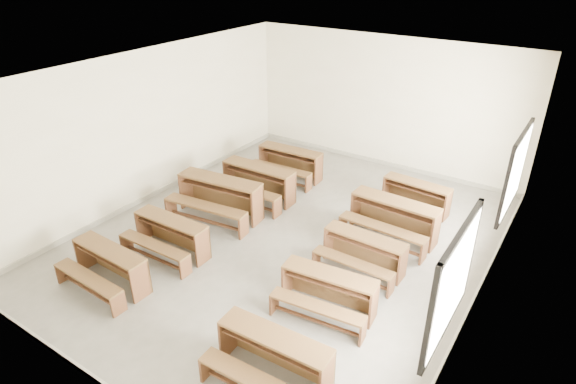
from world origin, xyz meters
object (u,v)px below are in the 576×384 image
Objects in this scene: desk_set_1 at (170,233)px; desk_set_7 at (363,250)px; desk_set_9 at (415,195)px; desk_set_3 at (257,180)px; desk_set_8 at (393,216)px; desk_set_0 at (109,264)px; desk_set_6 at (328,290)px; desk_set_2 at (219,195)px; desk_set_5 at (273,355)px; desk_set_4 at (289,161)px.

desk_set_1 reaches higher than desk_set_7.
desk_set_7 is at bearing -86.25° from desk_set_9.
desk_set_9 is at bearing 22.76° from desk_set_3.
desk_set_7 is at bearing -20.88° from desk_set_3.
desk_set_3 is 3.10m from desk_set_8.
desk_set_0 is 3.60m from desk_set_6.
desk_set_7 is 2.48m from desk_set_9.
desk_set_1 reaches higher than desk_set_6.
desk_set_2 is at bearing 91.42° from desk_set_0.
desk_set_7 is 1.26m from desk_set_8.
desk_set_5 is 4.07m from desk_set_8.
desk_set_6 is 3.74m from desk_set_9.
desk_set_5 is at bearing -0.52° from desk_set_0.
desk_set_0 is at bearing -98.52° from desk_set_1.
desk_set_6 is 0.90× the size of desk_set_8.
desk_set_7 is at bearing 89.05° from desk_set_5.
desk_set_1 is 4.17m from desk_set_8.
desk_set_6 is (3.31, 1.41, -0.00)m from desk_set_0.
desk_set_5 is 1.54m from desk_set_6.
desk_set_3 is at bearing 136.29° from desk_set_6.
desk_set_2 reaches higher than desk_set_8.
desk_set_8 is at bearing -85.94° from desk_set_9.
desk_set_4 reaches higher than desk_set_5.
desk_set_6 is 2.53m from desk_set_8.
desk_set_9 is (3.16, 3.94, -0.02)m from desk_set_1.
desk_set_2 is 1.05m from desk_set_3.
desk_set_2 is at bearing -139.79° from desk_set_9.
desk_set_8 is (0.01, 2.53, 0.06)m from desk_set_6.
desk_set_3 is 1.06× the size of desk_set_4.
desk_set_0 is at bearing -127.98° from desk_set_8.
desk_set_4 is at bearing 89.35° from desk_set_3.
desk_set_3 is at bearing -151.81° from desk_set_9.
desk_set_3 is 1.16× the size of desk_set_9.
desk_set_6 is at bearing 89.84° from desk_set_5.
desk_set_1 reaches higher than desk_set_0.
desk_set_8 is 1.22m from desk_set_9.
desk_set_3 is at bearing -174.76° from desk_set_8.
desk_set_3 is (0.21, 1.03, -0.03)m from desk_set_2.
desk_set_5 reaches higher than desk_set_1.
desk_set_7 is 0.84× the size of desk_set_8.
desk_set_8 is 1.17× the size of desk_set_9.
desk_set_8 is at bearing -22.70° from desk_set_4.
desk_set_6 reaches higher than desk_set_7.
desk_set_9 is at bearing 50.06° from desk_set_1.
desk_set_4 reaches higher than desk_set_0.
desk_set_0 is at bearing 175.47° from desk_set_5.
desk_set_5 reaches higher than desk_set_9.
desk_set_2 reaches higher than desk_set_5.
desk_set_2 is 3.56m from desk_set_6.
desk_set_7 is (3.09, -2.39, -0.04)m from desk_set_4.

